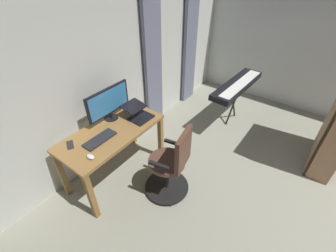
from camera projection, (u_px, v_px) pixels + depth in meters
back_room_partition at (129, 52)px, 3.19m from camera, size 4.83×0.10×2.72m
curtain_left_panel at (190, 40)px, 4.15m from camera, size 0.36×0.06×2.39m
curtain_right_panel at (153, 57)px, 3.47m from camera, size 0.36×0.06×2.39m
desk at (112, 138)px, 2.84m from camera, size 1.30×0.63×0.75m
office_chair at (172, 166)px, 2.72m from camera, size 0.56×0.56×0.99m
computer_monitor at (108, 102)px, 2.84m from camera, size 0.64×0.18×0.42m
computer_keyboard at (100, 139)px, 2.63m from camera, size 0.39×0.15×0.02m
laptop at (138, 113)px, 2.97m from camera, size 0.29×0.36×0.16m
computer_mouse at (90, 157)px, 2.40m from camera, size 0.06×0.10×0.04m
cell_phone_face_up at (131, 107)px, 3.18m from camera, size 0.07×0.15×0.01m
cell_phone_by_monitor at (70, 145)px, 2.57m from camera, size 0.13×0.16×0.01m
piano_keyboard at (237, 86)px, 3.81m from camera, size 1.31×0.37×0.76m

